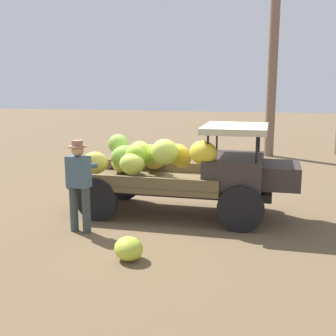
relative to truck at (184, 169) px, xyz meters
name	(u,v)px	position (x,y,z in m)	size (l,w,h in m)	color
ground_plane	(167,210)	(-0.39, 0.21, -0.95)	(60.00, 60.00, 0.00)	brown
truck	(184,169)	(0.00, 0.00, 0.00)	(4.52, 1.91, 1.87)	#342B29
farmer	(79,180)	(-1.66, -1.44, 0.01)	(0.52, 0.48, 1.69)	#3A4443
loose_banana_bunch	(129,249)	(-0.42, -2.48, -0.77)	(0.48, 0.44, 0.37)	#BCCA3E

